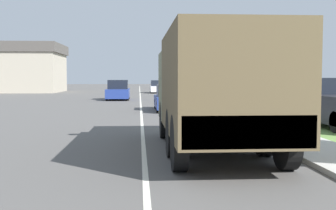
{
  "coord_description": "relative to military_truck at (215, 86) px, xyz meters",
  "views": [
    {
      "loc": [
        -0.12,
        2.24,
        1.93
      ],
      "look_at": [
        0.73,
        14.58,
        1.13
      ],
      "focal_mm": 45.0,
      "sensor_mm": 36.0,
      "label": 1
    }
  ],
  "objects": [
    {
      "name": "grass_strip_right",
      "position": [
        7.07,
        26.98,
        -1.71
      ],
      "size": [
        7.0,
        120.0,
        0.02
      ],
      "color": "#6B9347",
      "rests_on": "ground"
    },
    {
      "name": "ground_plane",
      "position": [
        -1.83,
        26.98,
        -1.72
      ],
      "size": [
        180.0,
        180.0,
        0.0
      ],
      "primitive_type": "plane",
      "color": "#565451"
    },
    {
      "name": "car_second_ahead",
      "position": [
        -3.79,
        26.22,
        -0.95
      ],
      "size": [
        1.94,
        4.51,
        1.73
      ],
      "color": "navy",
      "rests_on": "ground"
    },
    {
      "name": "sidewalk_right",
      "position": [
        2.67,
        26.98,
        -1.66
      ],
      "size": [
        1.8,
        120.0,
        0.12
      ],
      "color": "beige",
      "rests_on": "ground"
    },
    {
      "name": "pickup_truck",
      "position": [
        5.75,
        5.31,
        -0.81
      ],
      "size": [
        1.98,
        5.35,
        1.91
      ],
      "color": "black",
      "rests_on": "grass_strip_right"
    },
    {
      "name": "military_truck",
      "position": [
        0.0,
        0.0,
        0.0
      ],
      "size": [
        2.56,
        7.27,
        3.03
      ],
      "color": "#606647",
      "rests_on": "ground"
    },
    {
      "name": "building_distant",
      "position": [
        -19.61,
        47.01,
        1.53
      ],
      "size": [
        14.69,
        10.36,
        6.42
      ],
      "color": "#B2A893",
      "rests_on": "ground"
    },
    {
      "name": "car_third_ahead",
      "position": [
        0.33,
        42.63,
        -1.0
      ],
      "size": [
        1.74,
        4.82,
        1.6
      ],
      "color": "silver",
      "rests_on": "ground"
    },
    {
      "name": "car_nearest_ahead",
      "position": [
        -0.05,
        14.01,
        -1.03
      ],
      "size": [
        1.89,
        4.76,
        1.52
      ],
      "color": "navy",
      "rests_on": "ground"
    },
    {
      "name": "lane_centre_stripe",
      "position": [
        -1.83,
        26.98,
        -1.72
      ],
      "size": [
        0.12,
        120.0,
        0.0
      ],
      "color": "silver",
      "rests_on": "ground"
    }
  ]
}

